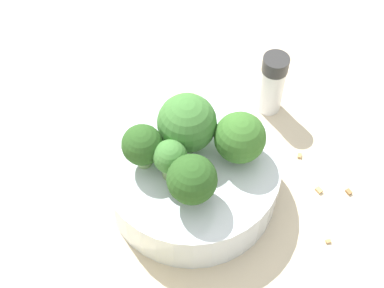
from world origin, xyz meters
The scene contains 13 objects.
ground_plane centered at (0.00, 0.00, 0.00)m, with size 3.00×3.00×0.00m, color beige.
bowl centered at (0.00, 0.00, 0.03)m, with size 0.18×0.18×0.05m, color silver.
broccoli_floret_0 centered at (0.05, -0.01, 0.08)m, with size 0.04×0.04×0.05m.
broccoli_floret_1 centered at (0.02, 0.01, 0.08)m, with size 0.03×0.03×0.05m.
broccoli_floret_2 centered at (-0.05, 0.00, 0.08)m, with size 0.05×0.05×0.05m.
broccoli_floret_3 centered at (0.01, 0.04, 0.09)m, with size 0.05×0.05×0.06m.
broccoli_floret_4 centered at (0.00, -0.02, 0.09)m, with size 0.06×0.06×0.06m.
pepper_shaker centered at (-0.11, -0.10, 0.04)m, with size 0.03×0.03×0.08m.
almond_crumb_0 centered at (-0.13, -0.02, 0.00)m, with size 0.01×0.00×0.01m, color #AD7F4C.
almond_crumb_1 centered at (-0.16, 0.04, 0.00)m, with size 0.01×0.00×0.01m, color olive.
almond_crumb_2 centered at (-0.12, 0.09, 0.00)m, with size 0.01×0.00×0.01m, color #AD7F4C.
almond_crumb_3 centered at (-0.13, 0.03, 0.00)m, with size 0.01×0.01×0.01m, color tan.
almond_crumb_4 centered at (0.01, -0.13, 0.00)m, with size 0.01×0.01×0.01m, color olive.
Camera 1 is at (0.06, 0.29, 0.50)m, focal length 50.00 mm.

